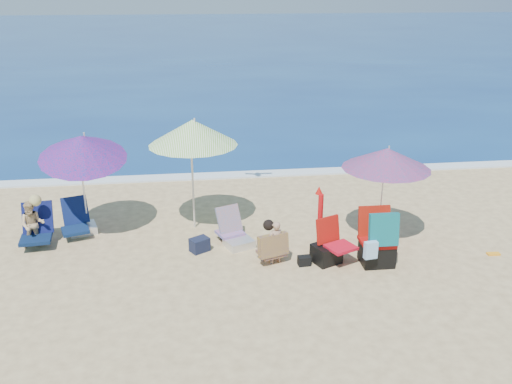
{
  "coord_description": "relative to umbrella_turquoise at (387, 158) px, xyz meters",
  "views": [
    {
      "loc": [
        -1.48,
        -8.48,
        4.78
      ],
      "look_at": [
        -0.3,
        1.0,
        1.1
      ],
      "focal_mm": 38.21,
      "sensor_mm": 36.0,
      "label": 1
    }
  ],
  "objects": [
    {
      "name": "chair_rainbow",
      "position": [
        -2.87,
        0.18,
        -1.51
      ],
      "size": [
        0.77,
        0.89,
        0.69
      ],
      "color": "#D54B5B",
      "rests_on": "ground"
    },
    {
      "name": "bag_navy_a",
      "position": [
        -3.57,
        -0.05,
        -1.56
      ],
      "size": [
        0.42,
        0.39,
        0.27
      ],
      "color": "#171C33",
      "rests_on": "ground"
    },
    {
      "name": "bag_tan",
      "position": [
        -1.22,
        -0.47,
        -1.59
      ],
      "size": [
        0.26,
        0.2,
        0.21
      ],
      "color": "tan",
      "rests_on": "ground"
    },
    {
      "name": "sea",
      "position": [
        -2.17,
        44.09,
        -1.74
      ],
      "size": [
        120.0,
        80.0,
        0.12
      ],
      "color": "navy",
      "rests_on": "ground"
    },
    {
      "name": "orange_item",
      "position": [
        1.92,
        -0.89,
        -1.68
      ],
      "size": [
        0.24,
        0.12,
        0.03
      ],
      "color": "#FF9D1A",
      "rests_on": "ground"
    },
    {
      "name": "person_center",
      "position": [
        -2.24,
        -0.69,
        -1.29
      ],
      "size": [
        0.6,
        0.57,
        0.83
      ],
      "color": "tan",
      "rests_on": "ground"
    },
    {
      "name": "camp_chair_left",
      "position": [
        -1.25,
        -0.78,
        -1.44
      ],
      "size": [
        0.82,
        0.72,
        0.84
      ],
      "color": "red",
      "rests_on": "ground"
    },
    {
      "name": "chair_navy",
      "position": [
        -5.97,
        1.05,
        -1.5
      ],
      "size": [
        0.74,
        0.89,
        0.73
      ],
      "color": "#0C2046",
      "rests_on": "ground"
    },
    {
      "name": "bag_black_a",
      "position": [
        -2.99,
        0.5,
        -1.58
      ],
      "size": [
        0.34,
        0.26,
        0.23
      ],
      "color": "black",
      "rests_on": "ground"
    },
    {
      "name": "furled_umbrella",
      "position": [
        -1.32,
        -0.33,
        -0.99
      ],
      "size": [
        0.18,
        0.24,
        1.29
      ],
      "color": "red",
      "rests_on": "ground"
    },
    {
      "name": "person_left",
      "position": [
        -6.7,
        0.56,
        -1.22
      ],
      "size": [
        0.62,
        0.79,
        1.04
      ],
      "color": "tan",
      "rests_on": "ground"
    },
    {
      "name": "bag_black_b",
      "position": [
        -1.71,
        -0.84,
        -1.61
      ],
      "size": [
        0.24,
        0.17,
        0.17
      ],
      "color": "black",
      "rests_on": "ground"
    },
    {
      "name": "camp_chair_right",
      "position": [
        -0.4,
        -0.96,
        -1.31
      ],
      "size": [
        0.66,
        0.76,
        1.08
      ],
      "color": "#A50F0B",
      "rests_on": "ground"
    },
    {
      "name": "foam",
      "position": [
        -2.17,
        4.19,
        -1.67
      ],
      "size": [
        120.0,
        0.5,
        0.04
      ],
      "color": "white",
      "rests_on": "ground"
    },
    {
      "name": "umbrella_turquoise",
      "position": [
        0.0,
        0.0,
        0.0
      ],
      "size": [
        1.98,
        1.98,
        1.92
      ],
      "color": "white",
      "rests_on": "ground"
    },
    {
      "name": "ground",
      "position": [
        -2.17,
        -0.91,
        -1.69
      ],
      "size": [
        120.0,
        120.0,
        0.0
      ],
      "color": "#D8BC84",
      "rests_on": "ground"
    },
    {
      "name": "umbrella_striped",
      "position": [
        -3.6,
        1.0,
        0.36
      ],
      "size": [
        1.91,
        1.91,
        2.35
      ],
      "color": "silver",
      "rests_on": "ground"
    },
    {
      "name": "umbrella_blue",
      "position": [
        -5.7,
        0.89,
        0.17
      ],
      "size": [
        2.01,
        2.06,
        2.28
      ],
      "color": "white",
      "rests_on": "ground"
    }
  ]
}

